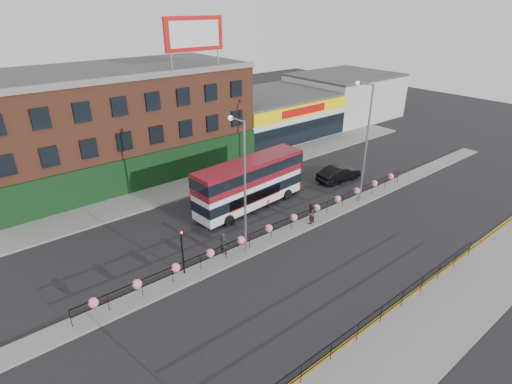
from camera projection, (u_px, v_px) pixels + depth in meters
ground at (281, 236)px, 29.81m from camera, size 120.00×120.00×0.00m
south_pavement at (432, 326)px, 21.36m from camera, size 60.00×4.00×0.15m
north_pavement at (197, 184)px, 38.20m from camera, size 60.00×4.00×0.15m
median at (281, 235)px, 29.78m from camera, size 60.00×1.60×0.15m
yellow_line_inner at (394, 304)px, 23.00m from camera, size 60.00×0.10×0.01m
yellow_line_outer at (397, 306)px, 22.87m from camera, size 60.00×0.10×0.01m
brick_building at (116, 122)px, 39.34m from camera, size 25.00×12.21×10.30m
supermarket at (270, 114)px, 51.74m from camera, size 15.00×12.25×5.30m
warehouse_east at (344, 95)px, 59.98m from camera, size 14.50×12.00×6.30m
billboard at (194, 34)px, 36.09m from camera, size 6.00×0.29×4.40m
median_railing at (282, 223)px, 29.36m from camera, size 30.04×0.56×1.23m
south_railing at (382, 310)px, 21.17m from camera, size 20.04×0.05×1.12m
double_decker_bus at (251, 179)px, 32.91m from camera, size 10.57×3.28×4.20m
car at (339, 174)px, 38.64m from camera, size 2.32×4.86×1.52m
pedestrian_a at (224, 244)px, 27.03m from camera, size 0.87×0.81×1.64m
pedestrian_b at (310, 213)px, 30.84m from camera, size 1.19×1.10×1.73m
lamp_column_west at (243, 177)px, 25.43m from camera, size 0.33×1.63×9.30m
lamp_column_east at (365, 134)px, 32.37m from camera, size 0.36×1.76×10.02m
traffic_light_median at (182, 242)px, 24.48m from camera, size 0.15×0.28×3.65m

